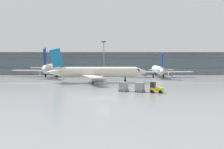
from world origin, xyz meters
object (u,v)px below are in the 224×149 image
taxiing_regional_jet (98,72)px  cargo_dolly_trailing (124,86)px  cargo_dolly_lead (140,87)px  gate_airplane_2 (158,70)px  gate_airplane_1 (52,68)px  baggage_tug (156,88)px  apron_light_mast_1 (104,56)px

taxiing_regional_jet → cargo_dolly_trailing: taxiing_regional_jet is taller
cargo_dolly_lead → cargo_dolly_trailing: 3.48m
gate_airplane_2 → taxiing_regional_jet: taxiing_regional_jet is taller
gate_airplane_1 → cargo_dolly_trailing: 54.77m
gate_airplane_1 → baggage_tug: (30.83, -51.45, -2.26)m
gate_airplane_1 → cargo_dolly_trailing: gate_airplane_1 is taller
gate_airplane_1 → cargo_dolly_lead: gate_airplane_1 is taller
baggage_tug → cargo_dolly_lead: size_ratio=1.15×
cargo_dolly_trailing → apron_light_mast_1: size_ratio=0.18×
taxiing_regional_jet → baggage_tug: taxiing_regional_jet is taller
gate_airplane_1 → taxiing_regional_jet: bearing=-147.2°
taxiing_regional_jet → cargo_dolly_lead: 24.57m
apron_light_mast_1 → cargo_dolly_trailing: bearing=-85.0°
apron_light_mast_1 → cargo_dolly_lead: bearing=-82.1°
gate_airplane_2 → taxiing_regional_jet: bearing=141.4°
baggage_tug → cargo_dolly_trailing: 6.74m
taxiing_regional_jet → cargo_dolly_lead: size_ratio=11.47×
taxiing_regional_jet → apron_light_mast_1: (0.96, 38.67, 4.77)m
gate_airplane_1 → apron_light_mast_1: 22.75m
cargo_dolly_lead → taxiing_regional_jet: bearing=134.9°
gate_airplane_1 → baggage_tug: size_ratio=10.79×
baggage_tug → cargo_dolly_trailing: baggage_tug is taller
cargo_dolly_trailing → apron_light_mast_1: apron_light_mast_1 is taller
taxiing_regional_jet → cargo_dolly_trailing: 22.25m
gate_airplane_2 → baggage_tug: size_ratio=9.19×
gate_airplane_1 → cargo_dolly_lead: bearing=-151.9°
taxiing_regional_jet → apron_light_mast_1: apron_light_mast_1 is taller
cargo_dolly_trailing → gate_airplane_1: bearing=139.0°
cargo_dolly_lead → cargo_dolly_trailing: bearing=-180.0°
gate_airplane_2 → baggage_tug: (-8.47, -47.11, -1.79)m
cargo_dolly_trailing → taxiing_regional_jet: bearing=128.5°
baggage_tug → cargo_dolly_trailing: size_ratio=1.15×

